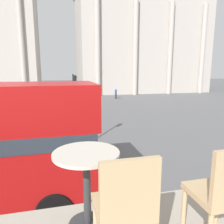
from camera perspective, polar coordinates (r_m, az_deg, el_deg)
name	(u,v)px	position (r m, az deg, el deg)	size (l,w,h in m)	color
cafe_dining_table	(87,172)	(2.06, -6.65, -15.42)	(0.60, 0.60, 0.73)	#2D2D30
cafe_chair_0	(125,206)	(1.66, 3.36, -23.33)	(0.40, 0.40, 0.91)	tan
cafe_chair_1	(223,192)	(1.99, 26.96, -18.22)	(0.40, 0.40, 0.91)	tan
plaza_building_right	(140,44)	(49.30, 7.21, 17.30)	(26.65, 14.79, 20.19)	#BCB2A8
traffic_light_near	(97,105)	(14.25, -3.97, 1.89)	(0.42, 0.24, 3.51)	black
traffic_light_mid	(74,91)	(19.30, -9.82, 5.35)	(0.42, 0.24, 4.19)	black
pedestrian_red	(77,97)	(29.58, -9.05, 3.87)	(0.32, 0.32, 1.70)	#282B33
pedestrian_blue	(116,93)	(35.04, 1.00, 5.05)	(0.32, 0.32, 1.67)	#282B33
pedestrian_black	(49,95)	(33.88, -16.11, 4.38)	(0.32, 0.32, 1.63)	#282B33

